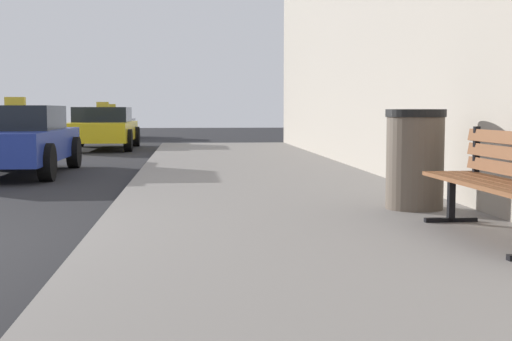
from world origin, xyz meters
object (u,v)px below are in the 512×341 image
Objects in this scene: trash_bin at (415,159)px; car_silver at (111,123)px; car_blue at (14,139)px; car_yellow at (102,128)px; bench at (502,175)px.

trash_bin is 0.23× the size of car_silver.
car_blue is 16.43m from car_silver.
car_yellow is at bearing 94.52° from car_silver.
car_yellow and car_silver have the same top height.
car_silver reaches higher than trash_bin.
trash_bin is 0.23× the size of car_yellow.
trash_bin is 0.25× the size of car_blue.
car_silver reaches higher than bench.
car_silver is at bearing -85.48° from car_yellow.
car_silver is (-5.66, 22.54, -0.03)m from trash_bin.
car_blue reaches higher than bench.
car_silver is at bearing 102.70° from bench.
bench is 0.42× the size of car_silver.
bench is 0.45× the size of car_blue.
car_blue reaches higher than trash_bin.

